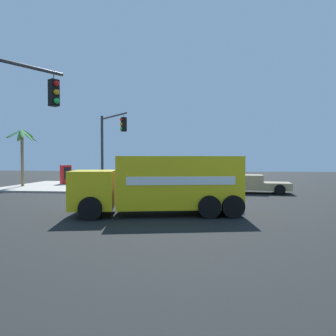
{
  "coord_description": "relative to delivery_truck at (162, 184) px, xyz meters",
  "views": [
    {
      "loc": [
        -15.09,
        -0.2,
        2.57
      ],
      "look_at": [
        -1.51,
        1.32,
        2.18
      ],
      "focal_mm": 32.44,
      "sensor_mm": 36.0,
      "label": 1
    }
  ],
  "objects": [
    {
      "name": "palm_tree_far",
      "position": [
        11.79,
        14.35,
        2.29
      ],
      "size": [
        2.92,
        2.79,
        5.14
      ],
      "color": "#7A6647",
      "rests_on": "sidewalk_corner_far"
    },
    {
      "name": "traffic_light_primary",
      "position": [
        7.56,
        4.93,
        2.49
      ],
      "size": [
        2.97,
        2.76,
        5.75
      ],
      "color": "#38383D",
      "rests_on": "sidewalk_corner_far"
    },
    {
      "name": "ground_plane",
      "position": [
        1.05,
        -1.64,
        -1.42
      ],
      "size": [
        100.0,
        100.0,
        0.0
      ],
      "primitive_type": "plane",
      "color": "black"
    },
    {
      "name": "sidewalk_corner_far",
      "position": [
        13.09,
        10.4,
        -1.35
      ],
      "size": [
        10.51,
        10.51,
        0.14
      ],
      "primitive_type": "cube",
      "color": "#9E998E",
      "rests_on": "ground"
    },
    {
      "name": "delivery_truck",
      "position": [
        0.0,
        0.0,
        0.0
      ],
      "size": [
        4.08,
        8.0,
        2.71
      ],
      "color": "yellow",
      "rests_on": "ground"
    },
    {
      "name": "pickup_tan",
      "position": [
        9.63,
        -5.76,
        -0.7
      ],
      "size": [
        2.7,
        5.38,
        1.38
      ],
      "color": "tan",
      "rests_on": "ground"
    },
    {
      "name": "vending_machine_red",
      "position": [
        14.75,
        11.63,
        -0.36
      ],
      "size": [
        1.17,
        1.16,
        1.85
      ],
      "color": "red",
      "rests_on": "sidewalk_corner_far"
    }
  ]
}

